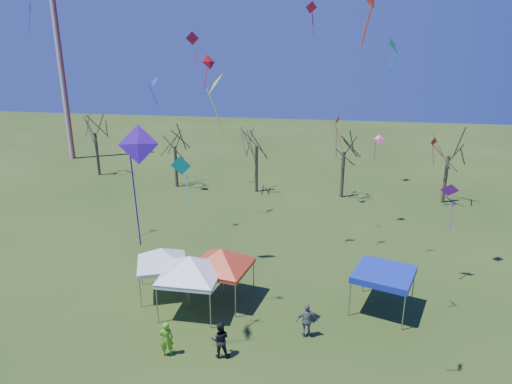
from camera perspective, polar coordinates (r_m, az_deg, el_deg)
ground at (r=23.88m, az=-4.17°, el=-18.53°), size 140.00×140.00×0.00m
radio_mast at (r=61.94m, az=-23.32°, el=15.20°), size 0.70×0.70×25.00m
tree_0 at (r=53.15m, az=-19.69°, el=8.78°), size 3.83×3.83×8.44m
tree_1 at (r=46.67m, az=-10.22°, el=7.49°), size 3.42×3.42×7.54m
tree_2 at (r=44.23m, az=0.04°, el=7.85°), size 3.71×3.71×8.18m
tree_3 at (r=43.38m, az=11.07°, el=7.02°), size 3.59×3.59×7.91m
tree_4 at (r=44.60m, az=23.18°, el=6.17°), size 3.58×3.58×7.89m
tent_white_west at (r=27.17m, az=-11.78°, el=-7.26°), size 3.59×3.59×3.41m
tent_white_mid at (r=25.04m, az=-8.23°, el=-8.40°), size 4.39×4.39×3.87m
tent_red at (r=25.90m, az=-4.35°, el=-7.52°), size 4.20×4.20×3.77m
tent_blue at (r=26.24m, az=15.70°, el=-9.90°), size 3.84×3.84×2.39m
person_green at (r=23.09m, az=-11.14°, el=-17.56°), size 0.76×0.63×1.79m
person_grey at (r=23.99m, az=6.40°, el=-15.68°), size 1.16×0.66×1.86m
person_dark at (r=22.67m, az=-4.49°, el=-17.91°), size 1.00×0.84×1.84m
kite_1 at (r=20.87m, az=-9.32°, el=3.23°), size 0.96×0.50×2.19m
kite_9 at (r=15.75m, az=14.09°, el=22.10°), size 0.68×0.77×1.69m
kite_17 at (r=29.19m, az=23.04°, el=0.16°), size 1.11×0.68×3.30m
kite_13 at (r=43.92m, az=-12.66°, el=13.26°), size 1.21×1.22×2.67m
kite_19 at (r=36.93m, az=15.13°, el=6.35°), size 0.82×0.59×2.07m
kite_18 at (r=29.32m, az=6.92°, el=21.85°), size 0.81×0.63×1.93m
kite_2 at (r=45.11m, az=-7.96°, el=18.48°), size 1.24×0.77×3.09m
kite_5 at (r=14.51m, az=-14.53°, el=5.59°), size 1.33×0.82×4.08m
kite_12 at (r=42.51m, az=21.31°, el=5.80°), size 0.77×0.69×2.56m
kite_25 at (r=21.68m, az=16.77°, el=17.18°), size 0.56×0.76×1.52m
kite_22 at (r=40.48m, az=10.14°, el=8.72°), size 0.92×1.07×3.01m
kite_11 at (r=36.43m, az=-5.92°, el=15.85°), size 1.17×1.25×2.64m
kite_27 at (r=19.89m, az=-5.16°, el=13.27°), size 0.94×1.26×2.76m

